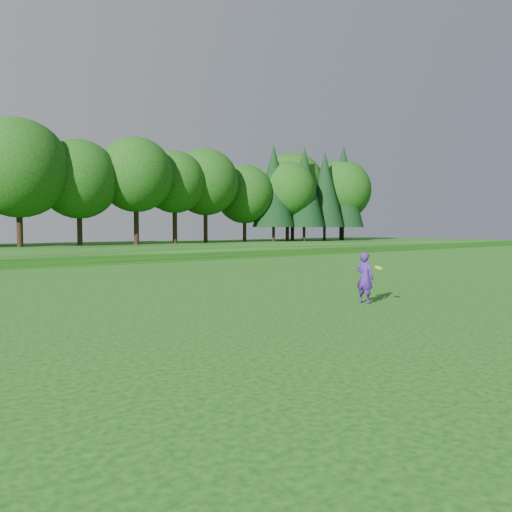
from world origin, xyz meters
TOP-DOWN VIEW (x-y plane):
  - ground at (0.00, 0.00)m, footprint 140.00×140.00m
  - walking_path at (0.00, 20.00)m, footprint 130.00×1.60m
  - woman at (4.22, -0.68)m, footprint 0.42×0.90m

SIDE VIEW (x-z plane):
  - ground at x=0.00m, z-range 0.00..0.00m
  - walking_path at x=0.00m, z-range 0.00..0.04m
  - woman at x=4.22m, z-range 0.00..1.56m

